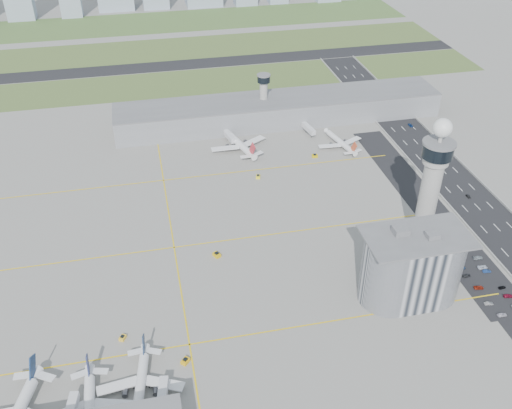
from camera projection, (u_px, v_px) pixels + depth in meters
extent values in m
plane|color=gray|center=(273.00, 278.00, 247.11)|extent=(1000.00, 1000.00, 0.00)
cube|color=#556D34|center=(176.00, 83.00, 424.77)|extent=(480.00, 50.00, 0.08)
cube|color=#4F6B33|center=(167.00, 50.00, 485.16)|extent=(480.00, 60.00, 0.08)
cube|color=#44632E|center=(160.00, 22.00, 549.58)|extent=(480.00, 70.00, 0.08)
cube|color=black|center=(171.00, 66.00, 454.55)|extent=(480.00, 22.00, 0.10)
cube|color=black|center=(511.00, 242.00, 267.27)|extent=(28.00, 500.00, 0.10)
cube|color=#9E9E99|center=(484.00, 245.00, 264.50)|extent=(0.60, 500.00, 1.20)
cube|color=black|center=(474.00, 263.00, 254.84)|extent=(18.00, 260.00, 0.08)
cube|color=black|center=(484.00, 282.00, 244.82)|extent=(20.00, 44.00, 0.10)
cube|color=yellow|center=(190.00, 345.00, 215.93)|extent=(260.00, 0.60, 0.01)
cube|color=yellow|center=(174.00, 247.00, 264.25)|extent=(260.00, 0.60, 0.01)
cube|color=yellow|center=(164.00, 180.00, 312.56)|extent=(260.00, 0.60, 0.01)
cube|color=yellow|center=(174.00, 247.00, 264.25)|extent=(0.60, 260.00, 0.01)
cylinder|color=#ADAAA5|center=(427.00, 202.00, 252.60)|extent=(8.40, 8.40, 48.00)
cylinder|color=#ADAAA5|center=(436.00, 159.00, 240.14)|extent=(11.00, 11.00, 4.00)
cylinder|color=black|center=(438.00, 150.00, 237.88)|extent=(13.00, 13.00, 6.00)
cylinder|color=slate|center=(440.00, 143.00, 235.90)|extent=(14.00, 14.00, 1.00)
cylinder|color=#ADAAA5|center=(441.00, 138.00, 234.48)|extent=(1.60, 1.60, 5.00)
sphere|color=white|center=(443.00, 128.00, 231.93)|extent=(8.00, 8.00, 8.00)
cylinder|color=#ADAAA5|center=(264.00, 101.00, 365.24)|extent=(5.00, 5.00, 28.00)
cylinder|color=black|center=(264.00, 79.00, 356.75)|extent=(8.00, 8.00, 4.00)
cylinder|color=slate|center=(264.00, 75.00, 355.33)|extent=(8.60, 8.60, 0.80)
cube|color=#B2B2B7|center=(412.00, 267.00, 230.03)|extent=(18.00, 24.00, 30.00)
cylinder|color=#B2B2B7|center=(391.00, 270.00, 228.45)|extent=(24.00, 24.00, 30.00)
cylinder|color=#B2B2B7|center=(432.00, 264.00, 231.61)|extent=(24.00, 24.00, 30.00)
cube|color=slate|center=(418.00, 237.00, 221.31)|extent=(42.00, 24.00, 0.80)
cube|color=slate|center=(401.00, 231.00, 221.77)|extent=(6.00, 5.00, 3.00)
cube|color=slate|center=(433.00, 236.00, 219.84)|extent=(5.00, 4.00, 2.40)
cube|color=gray|center=(279.00, 110.00, 369.07)|extent=(210.00, 32.00, 15.00)
cube|color=slate|center=(279.00, 99.00, 364.59)|extent=(210.00, 32.00, 0.80)
imported|color=silver|center=(502.00, 315.00, 227.87)|extent=(3.97, 1.82, 1.32)
imported|color=gray|center=(489.00, 303.00, 233.22)|extent=(3.83, 1.82, 1.21)
imported|color=#9E2513|center=(479.00, 288.00, 241.08)|extent=(4.35, 2.45, 1.15)
imported|color=#2B2C2E|center=(467.00, 276.00, 247.31)|extent=(3.95, 1.87, 1.11)
imported|color=navy|center=(462.00, 268.00, 251.38)|extent=(3.59, 1.79, 1.18)
imported|color=silver|center=(454.00, 257.00, 257.48)|extent=(3.88, 1.84, 1.23)
imported|color=maroon|center=(508.00, 296.00, 236.89)|extent=(4.33, 2.29, 1.20)
imported|color=black|center=(502.00, 287.00, 241.16)|extent=(3.40, 1.69, 1.11)
imported|color=navy|center=(487.00, 271.00, 249.70)|extent=(3.73, 1.59, 1.20)
imported|color=white|center=(483.00, 267.00, 251.82)|extent=(4.55, 2.28, 1.24)
imported|color=#8C969D|center=(478.00, 258.00, 257.11)|extent=(4.64, 2.16, 1.31)
imported|color=black|center=(468.00, 196.00, 298.55)|extent=(1.32, 3.39, 1.10)
imported|color=navy|center=(411.00, 125.00, 366.58)|extent=(2.17, 4.39, 1.20)
imported|color=gray|center=(358.00, 92.00, 410.15)|extent=(1.44, 3.23, 1.08)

